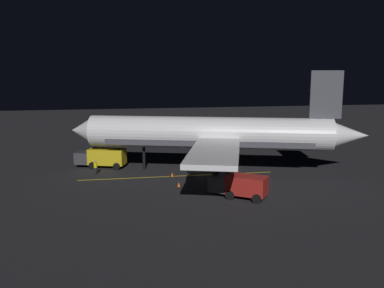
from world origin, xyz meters
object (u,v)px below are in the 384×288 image
(catering_truck, at_px, (240,186))
(traffic_cone_near_left, at_px, (179,185))
(ground_crew_worker, at_px, (95,167))
(traffic_cone_near_right, at_px, (172,175))
(baggage_truck, at_px, (103,158))
(airliner, at_px, (213,134))

(catering_truck, height_order, traffic_cone_near_left, catering_truck)
(ground_crew_worker, distance_m, traffic_cone_near_right, 9.24)
(catering_truck, relative_size, traffic_cone_near_right, 10.37)
(ground_crew_worker, xyz_separation_m, traffic_cone_near_left, (-7.15, -8.87, -0.64))
(baggage_truck, height_order, catering_truck, baggage_truck)
(catering_truck, height_order, traffic_cone_near_right, catering_truck)
(traffic_cone_near_left, distance_m, traffic_cone_near_right, 4.42)
(airliner, distance_m, ground_crew_worker, 14.61)
(airliner, xyz_separation_m, ground_crew_worker, (1.17, 14.07, -3.75))
(airliner, relative_size, catering_truck, 6.17)
(ground_crew_worker, bearing_deg, traffic_cone_near_left, -128.87)
(baggage_truck, xyz_separation_m, ground_crew_worker, (-3.73, 0.77, -0.37))
(baggage_truck, relative_size, catering_truck, 1.17)
(airliner, height_order, traffic_cone_near_left, airliner)
(airliner, height_order, ground_crew_worker, airliner)
(baggage_truck, relative_size, ground_crew_worker, 3.83)
(baggage_truck, relative_size, traffic_cone_near_right, 12.13)
(catering_truck, distance_m, ground_crew_worker, 18.57)
(ground_crew_worker, height_order, traffic_cone_near_right, ground_crew_worker)
(airliner, distance_m, catering_truck, 11.41)
(baggage_truck, height_order, traffic_cone_near_left, baggage_truck)
(baggage_truck, distance_m, catering_truck, 20.67)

